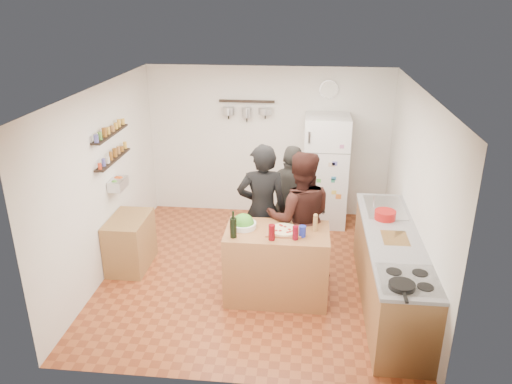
# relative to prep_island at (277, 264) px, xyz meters

# --- Properties ---
(room_shell) EXTENTS (4.20, 4.20, 4.20)m
(room_shell) POSITION_rel_prep_island_xyz_m (-0.32, 0.91, 0.79)
(room_shell) COLOR brown
(room_shell) RESTS_ON ground
(prep_island) EXTENTS (1.25, 0.72, 0.91)m
(prep_island) POSITION_rel_prep_island_xyz_m (0.00, 0.00, 0.00)
(prep_island) COLOR #976237
(prep_island) RESTS_ON floor
(pizza_board) EXTENTS (0.42, 0.34, 0.02)m
(pizza_board) POSITION_rel_prep_island_xyz_m (0.08, -0.02, 0.47)
(pizza_board) COLOR brown
(pizza_board) RESTS_ON prep_island
(pizza) EXTENTS (0.34, 0.34, 0.02)m
(pizza) POSITION_rel_prep_island_xyz_m (0.08, -0.02, 0.48)
(pizza) COLOR beige
(pizza) RESTS_ON pizza_board
(salad_bowl) EXTENTS (0.32, 0.32, 0.06)m
(salad_bowl) POSITION_rel_prep_island_xyz_m (-0.42, 0.05, 0.49)
(salad_bowl) COLOR silver
(salad_bowl) RESTS_ON prep_island
(wine_bottle) EXTENTS (0.08, 0.08, 0.24)m
(wine_bottle) POSITION_rel_prep_island_xyz_m (-0.50, -0.22, 0.58)
(wine_bottle) COLOR black
(wine_bottle) RESTS_ON prep_island
(wine_glass_near) EXTENTS (0.08, 0.08, 0.19)m
(wine_glass_near) POSITION_rel_prep_island_xyz_m (-0.05, -0.24, 0.55)
(wine_glass_near) COLOR #5A070D
(wine_glass_near) RESTS_ON prep_island
(wine_glass_far) EXTENTS (0.07, 0.07, 0.17)m
(wine_glass_far) POSITION_rel_prep_island_xyz_m (0.22, -0.20, 0.54)
(wine_glass_far) COLOR #5B0715
(wine_glass_far) RESTS_ON prep_island
(pepper_mill) EXTENTS (0.06, 0.06, 0.18)m
(pepper_mill) POSITION_rel_prep_island_xyz_m (0.45, 0.05, 0.54)
(pepper_mill) COLOR #9F7643
(pepper_mill) RESTS_ON prep_island
(salt_canister) EXTENTS (0.08, 0.08, 0.13)m
(salt_canister) POSITION_rel_prep_island_xyz_m (0.30, -0.12, 0.52)
(salt_canister) COLOR navy
(salt_canister) RESTS_ON prep_island
(person_left) EXTENTS (0.72, 0.52, 1.82)m
(person_left) POSITION_rel_prep_island_xyz_m (-0.24, 0.59, 0.45)
(person_left) COLOR black
(person_left) RESTS_ON floor
(person_center) EXTENTS (0.92, 0.75, 1.78)m
(person_center) POSITION_rel_prep_island_xyz_m (0.26, 0.43, 0.44)
(person_center) COLOR black
(person_center) RESTS_ON floor
(person_back) EXTENTS (1.06, 0.77, 1.67)m
(person_back) POSITION_rel_prep_island_xyz_m (0.14, 1.02, 0.38)
(person_back) COLOR #2A2825
(person_back) RESTS_ON floor
(counter_run) EXTENTS (0.63, 2.63, 0.90)m
(counter_run) POSITION_rel_prep_island_xyz_m (1.38, -0.02, -0.01)
(counter_run) COLOR #9E7042
(counter_run) RESTS_ON floor
(stove_top) EXTENTS (0.60, 0.62, 0.02)m
(stove_top) POSITION_rel_prep_island_xyz_m (1.38, -0.97, 0.46)
(stove_top) COLOR white
(stove_top) RESTS_ON counter_run
(skillet) EXTENTS (0.26, 0.26, 0.05)m
(skillet) POSITION_rel_prep_island_xyz_m (1.28, -1.13, 0.49)
(skillet) COLOR black
(skillet) RESTS_ON stove_top
(sink) EXTENTS (0.50, 0.80, 0.03)m
(sink) POSITION_rel_prep_island_xyz_m (1.38, 0.83, 0.46)
(sink) COLOR silver
(sink) RESTS_ON counter_run
(cutting_board) EXTENTS (0.30, 0.40, 0.02)m
(cutting_board) POSITION_rel_prep_island_xyz_m (1.38, -0.06, 0.46)
(cutting_board) COLOR brown
(cutting_board) RESTS_ON counter_run
(red_bowl) EXTENTS (0.26, 0.26, 0.11)m
(red_bowl) POSITION_rel_prep_island_xyz_m (1.33, 0.46, 0.52)
(red_bowl) COLOR #AC1513
(red_bowl) RESTS_ON counter_run
(fridge) EXTENTS (0.70, 0.68, 1.80)m
(fridge) POSITION_rel_prep_island_xyz_m (0.63, 2.28, 0.45)
(fridge) COLOR white
(fridge) RESTS_ON floor
(wall_clock) EXTENTS (0.30, 0.03, 0.30)m
(wall_clock) POSITION_rel_prep_island_xyz_m (0.63, 2.61, 1.69)
(wall_clock) COLOR silver
(wall_clock) RESTS_ON back_wall
(spice_shelf_lower) EXTENTS (0.12, 1.00, 0.02)m
(spice_shelf_lower) POSITION_rel_prep_island_xyz_m (-2.25, 0.73, 1.04)
(spice_shelf_lower) COLOR black
(spice_shelf_lower) RESTS_ON left_wall
(spice_shelf_upper) EXTENTS (0.12, 1.00, 0.02)m
(spice_shelf_upper) POSITION_rel_prep_island_xyz_m (-2.25, 0.73, 1.40)
(spice_shelf_upper) COLOR black
(spice_shelf_upper) RESTS_ON left_wall
(produce_basket) EXTENTS (0.18, 0.35, 0.14)m
(produce_basket) POSITION_rel_prep_island_xyz_m (-2.22, 0.73, 0.69)
(produce_basket) COLOR silver
(produce_basket) RESTS_ON left_wall
(side_table) EXTENTS (0.50, 0.80, 0.73)m
(side_table) POSITION_rel_prep_island_xyz_m (-2.06, 0.53, -0.09)
(side_table) COLOR olive
(side_table) RESTS_ON floor
(pot_rack) EXTENTS (0.90, 0.04, 0.04)m
(pot_rack) POSITION_rel_prep_island_xyz_m (-0.67, 2.53, 1.49)
(pot_rack) COLOR black
(pot_rack) RESTS_ON back_wall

